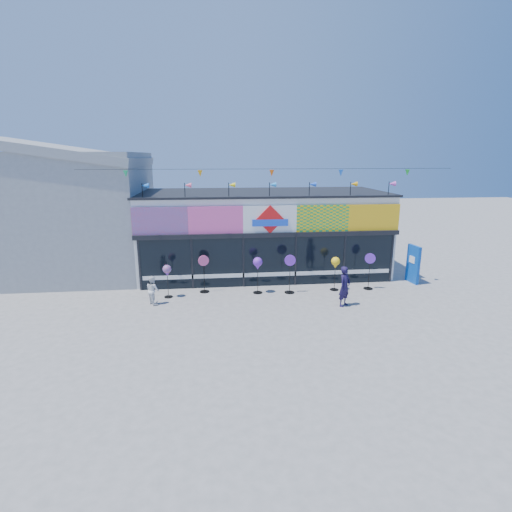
{
  "coord_description": "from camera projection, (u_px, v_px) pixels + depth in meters",
  "views": [
    {
      "loc": [
        -2.5,
        -14.0,
        5.84
      ],
      "look_at": [
        -0.78,
        2.0,
        1.79
      ],
      "focal_mm": 28.0,
      "sensor_mm": 36.0,
      "label": 1
    }
  ],
  "objects": [
    {
      "name": "blue_sign",
      "position": [
        413.0,
        264.0,
        18.73
      ],
      "size": [
        0.24,
        0.9,
        1.79
      ],
      "rotation": [
        0.0,
        0.0,
        0.12
      ],
      "color": "#0B46A9",
      "rests_on": "ground"
    },
    {
      "name": "neighbour_building",
      "position": [
        64.0,
        210.0,
        20.11
      ],
      "size": [
        8.18,
        7.2,
        6.87
      ],
      "color": "#929597",
      "rests_on": "ground"
    },
    {
      "name": "spinner_4",
      "position": [
        335.0,
        264.0,
        17.58
      ],
      "size": [
        0.39,
        0.39,
        1.52
      ],
      "color": "black",
      "rests_on": "ground"
    },
    {
      "name": "kite_shop",
      "position": [
        263.0,
        232.0,
        20.41
      ],
      "size": [
        16.0,
        5.7,
        5.31
      ],
      "color": "white",
      "rests_on": "ground"
    },
    {
      "name": "child",
      "position": [
        153.0,
        290.0,
        16.05
      ],
      "size": [
        0.61,
        0.66,
        1.18
      ],
      "primitive_type": "imported",
      "rotation": [
        0.0,
        0.0,
        2.2
      ],
      "color": "white",
      "rests_on": "ground"
    },
    {
      "name": "spinner_0",
      "position": [
        167.0,
        271.0,
        16.68
      ],
      "size": [
        0.36,
        0.36,
        1.42
      ],
      "color": "black",
      "rests_on": "ground"
    },
    {
      "name": "spinner_2",
      "position": [
        258.0,
        265.0,
        17.17
      ],
      "size": [
        0.41,
        0.41,
        1.61
      ],
      "color": "black",
      "rests_on": "ground"
    },
    {
      "name": "spinner_1",
      "position": [
        204.0,
        273.0,
        17.39
      ],
      "size": [
        0.46,
        0.42,
        1.66
      ],
      "color": "black",
      "rests_on": "ground"
    },
    {
      "name": "spinner_5",
      "position": [
        369.0,
        270.0,
        17.8
      ],
      "size": [
        0.45,
        0.42,
        1.65
      ],
      "color": "black",
      "rests_on": "ground"
    },
    {
      "name": "spinner_3",
      "position": [
        290.0,
        273.0,
        17.29
      ],
      "size": [
        0.48,
        0.44,
        1.71
      ],
      "color": "black",
      "rests_on": "ground"
    },
    {
      "name": "ground",
      "position": [
        282.0,
        314.0,
        15.18
      ],
      "size": [
        80.0,
        80.0,
        0.0
      ],
      "primitive_type": "plane",
      "color": "slate",
      "rests_on": "ground"
    },
    {
      "name": "adult_man",
      "position": [
        345.0,
        286.0,
        15.8
      ],
      "size": [
        0.7,
        0.68,
        1.62
      ],
      "primitive_type": "imported",
      "rotation": [
        0.0,
        0.0,
        0.7
      ],
      "color": "#191138",
      "rests_on": "ground"
    }
  ]
}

